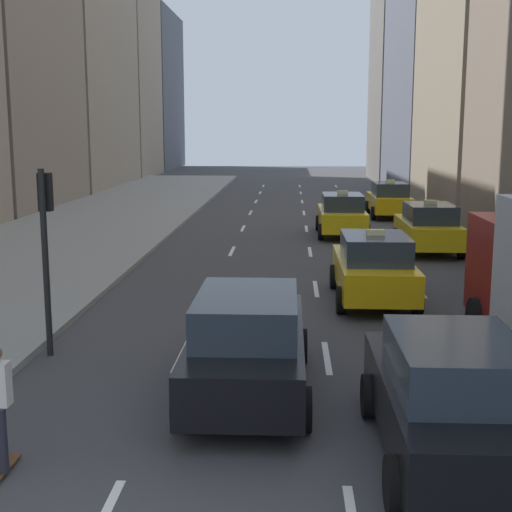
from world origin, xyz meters
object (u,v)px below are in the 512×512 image
at_px(taxi_third, 374,267).
at_px(traffic_light_pole, 46,232).
at_px(taxi_second, 428,227).
at_px(taxi_lead, 389,199).
at_px(sedan_silver_behind, 248,342).
at_px(taxi_fourth, 342,214).
at_px(sedan_black_near, 452,397).

relative_size(taxi_third, traffic_light_pole, 1.22).
bearing_deg(taxi_second, taxi_lead, 90.00).
distance_m(taxi_lead, traffic_light_pole, 24.50).
xyz_separation_m(taxi_lead, sedan_silver_behind, (-5.60, -24.45, 0.01)).
bearing_deg(taxi_lead, traffic_light_pole, -112.98).
bearing_deg(taxi_second, sedan_silver_behind, -111.53).
bearing_deg(taxi_fourth, taxi_lead, 66.52).
relative_size(taxi_lead, traffic_light_pole, 1.22).
xyz_separation_m(taxi_third, traffic_light_pole, (-6.75, -4.66, 1.53)).
xyz_separation_m(taxi_third, taxi_fourth, (0.00, 11.41, 0.00)).
distance_m(taxi_fourth, sedan_black_near, 20.31).
bearing_deg(sedan_black_near, taxi_third, 90.00).
height_order(taxi_second, traffic_light_pole, traffic_light_pole).
distance_m(taxi_lead, sedan_silver_behind, 25.09).
bearing_deg(taxi_fourth, taxi_second, -53.73).
xyz_separation_m(taxi_third, sedan_silver_behind, (-2.80, -6.60, 0.01)).
bearing_deg(taxi_second, traffic_light_pole, -127.93).
xyz_separation_m(sedan_black_near, traffic_light_pole, (-6.75, 4.24, 1.53)).
bearing_deg(taxi_third, sedan_black_near, -90.00).
distance_m(taxi_second, taxi_third, 8.09).
xyz_separation_m(taxi_fourth, sedan_black_near, (0.00, -20.31, 0.00)).
relative_size(sedan_black_near, traffic_light_pole, 1.22).
distance_m(taxi_lead, taxi_second, 10.26).
bearing_deg(taxi_lead, taxi_second, -90.00).
relative_size(taxi_fourth, sedan_black_near, 1.00).
relative_size(sedan_silver_behind, traffic_light_pole, 1.36).
bearing_deg(sedan_silver_behind, taxi_second, 68.47).
relative_size(taxi_third, sedan_black_near, 1.00).
bearing_deg(traffic_light_pole, taxi_third, 34.62).
relative_size(sedan_black_near, sedan_silver_behind, 0.90).
height_order(taxi_lead, taxi_third, same).
height_order(taxi_second, sedan_silver_behind, taxi_second).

